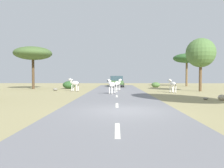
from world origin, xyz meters
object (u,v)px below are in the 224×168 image
at_px(rock_0, 222,97).
at_px(rock_2, 55,89).
at_px(tree_3, 33,54).
at_px(tree_0, 201,53).
at_px(zebra_1, 172,84).
at_px(zebra_2, 118,83).
at_px(rock_1, 206,99).
at_px(zebra_0, 112,85).
at_px(car_0, 117,82).
at_px(bush_1, 69,85).
at_px(zebra_3, 74,83).
at_px(car_1, 115,81).
at_px(bush_0, 156,85).
at_px(tree_2, 187,58).

relative_size(rock_0, rock_2, 1.11).
height_order(tree_3, rock_0, tree_3).
xyz_separation_m(tree_0, rock_0, (-2.08, -9.79, -4.17)).
distance_m(zebra_1, rock_0, 7.66).
xyz_separation_m(zebra_2, tree_0, (9.48, 0.09, 3.49)).
relative_size(zebra_2, tree_0, 0.23).
bearing_deg(rock_1, zebra_2, 124.09).
height_order(zebra_0, tree_3, tree_3).
bearing_deg(car_0, rock_2, 50.77).
relative_size(car_0, tree_0, 0.72).
bearing_deg(bush_1, tree_0, -17.26).
bearing_deg(zebra_0, zebra_1, -133.55).
bearing_deg(tree_0, zebra_1, -148.09).
bearing_deg(zebra_2, rock_0, -16.81).
bearing_deg(car_0, zebra_2, 89.50).
bearing_deg(car_0, tree_3, 24.77).
distance_m(zebra_3, tree_0, 14.84).
relative_size(zebra_0, tree_0, 0.24).
height_order(zebra_2, car_1, car_1).
xyz_separation_m(bush_0, rock_0, (1.47, -18.62, -0.19)).
xyz_separation_m(zebra_2, car_0, (0.02, 9.88, -0.04)).
bearing_deg(tree_2, zebra_1, -111.99).
distance_m(car_1, tree_3, 15.83).
height_order(zebra_0, rock_0, zebra_0).
bearing_deg(rock_0, bush_1, 133.59).
bearing_deg(rock_0, tree_2, 78.66).
distance_m(rock_1, rock_2, 17.06).
bearing_deg(zebra_0, car_0, -66.40).
height_order(car_1, tree_2, tree_2).
height_order(rock_0, rock_1, rock_0).
xyz_separation_m(zebra_2, rock_1, (6.37, -9.41, -0.79)).
bearing_deg(rock_0, rock_1, 164.68).
relative_size(zebra_2, car_1, 0.32).
relative_size(zebra_1, rock_1, 4.15).
relative_size(zebra_3, rock_0, 2.67).
bearing_deg(tree_3, car_0, 25.17).
bearing_deg(zebra_3, tree_2, -23.34).
distance_m(car_0, tree_3, 13.29).
xyz_separation_m(zebra_3, bush_0, (10.87, 9.32, -0.51)).
height_order(zebra_2, bush_0, zebra_2).
xyz_separation_m(zebra_0, zebra_1, (6.31, 2.36, -0.02)).
relative_size(car_0, car_1, 0.98).
bearing_deg(zebra_0, rock_2, -11.68).
distance_m(zebra_0, bush_1, 11.49).
height_order(tree_3, bush_0, tree_3).
xyz_separation_m(zebra_1, car_1, (-6.14, 17.36, -0.04)).
distance_m(bush_0, rock_2, 15.70).
xyz_separation_m(zebra_1, tree_0, (3.76, 2.34, 3.50)).
bearing_deg(rock_1, rock_2, 143.82).
relative_size(car_0, bush_1, 2.47).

